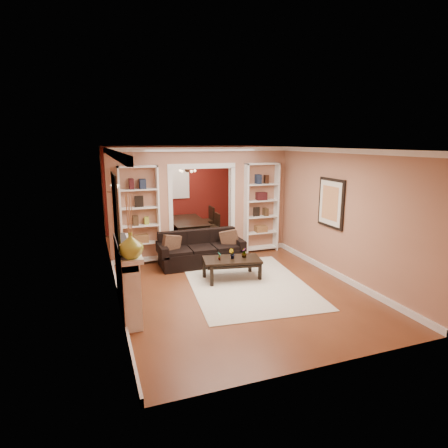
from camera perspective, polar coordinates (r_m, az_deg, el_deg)
name	(u,v)px	position (r m, az deg, el deg)	size (l,w,h in m)	color
floor	(218,269)	(8.53, -0.99, -6.91)	(8.00, 8.00, 0.00)	brown
ceiling	(217,148)	(8.05, -1.06, 11.53)	(8.00, 8.00, 0.00)	white
wall_back	(177,189)	(12.00, -7.24, 5.29)	(8.00, 8.00, 0.00)	#AC765A
wall_front	(324,267)	(4.69, 15.06, -6.42)	(8.00, 8.00, 0.00)	#AC765A
wall_left	(110,218)	(7.77, -16.94, 0.93)	(8.00, 8.00, 0.00)	#AC765A
wall_right	(306,205)	(9.15, 12.45, 2.86)	(8.00, 8.00, 0.00)	#AC765A
partition_wall	(202,202)	(9.31, -3.42, 3.30)	(4.50, 0.15, 2.70)	#AC765A
red_back_panel	(177,190)	(11.97, -7.20, 5.13)	(4.44, 0.04, 2.64)	maroon
dining_window	(177,183)	(11.90, -7.19, 6.21)	(0.78, 0.03, 0.98)	#8CA5CC
area_rug	(248,284)	(7.71, 3.62, -9.06)	(2.28, 3.19, 0.01)	beige
sofa	(201,249)	(8.75, -3.52, -3.78)	(1.98, 0.85, 0.77)	black
pillow_left	(171,243)	(8.52, -8.03, -2.92)	(0.42, 0.12, 0.42)	brown
pillow_right	(229,238)	(8.89, 0.83, -2.16)	(0.42, 0.12, 0.42)	brown
coffee_table	(232,269)	(7.89, 1.20, -6.84)	(1.18, 0.64, 0.45)	black
plant_left	(219,256)	(7.71, -0.70, -4.90)	(0.09, 0.06, 0.17)	#336626
plant_center	(232,254)	(7.79, 1.22, -4.57)	(0.11, 0.09, 0.21)	#336626
plant_right	(244,253)	(7.89, 3.08, -4.39)	(0.11, 0.11, 0.20)	#336626
bookshelf_left	(140,216)	(8.87, -12.73, 1.24)	(0.90, 0.30, 2.30)	white
bookshelf_right	(261,208)	(9.74, 5.67, 2.47)	(0.90, 0.30, 2.30)	white
fireplace	(129,279)	(6.54, -14.33, -8.09)	(0.32, 1.70, 1.16)	white
vase	(131,245)	(5.64, -14.03, -3.16)	(0.36, 0.36, 0.38)	#9AA836
mirror	(115,208)	(6.22, -16.22, 2.40)	(0.03, 0.95, 1.10)	silver
wall_sconce	(112,190)	(8.24, -16.67, 4.97)	(0.18, 0.18, 0.22)	#FFE0A5
framed_art	(331,203)	(8.28, 15.95, 3.08)	(0.04, 0.85, 1.05)	black
dining_table	(189,230)	(10.91, -5.43, -0.95)	(0.97, 1.74, 0.61)	black
dining_chair_nw	(172,231)	(10.48, -7.93, -1.06)	(0.39, 0.39, 0.80)	black
dining_chair_ne	(210,227)	(10.75, -2.20, -0.48)	(0.42, 0.42, 0.84)	black
dining_chair_sw	(168,224)	(11.04, -8.60, -0.02)	(0.46, 0.46, 0.94)	black
dining_chair_se	(204,221)	(11.30, -3.12, 0.39)	(0.46, 0.46, 0.94)	black
chandelier	(186,171)	(10.67, -5.78, 8.06)	(0.50, 0.50, 0.30)	#40281D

